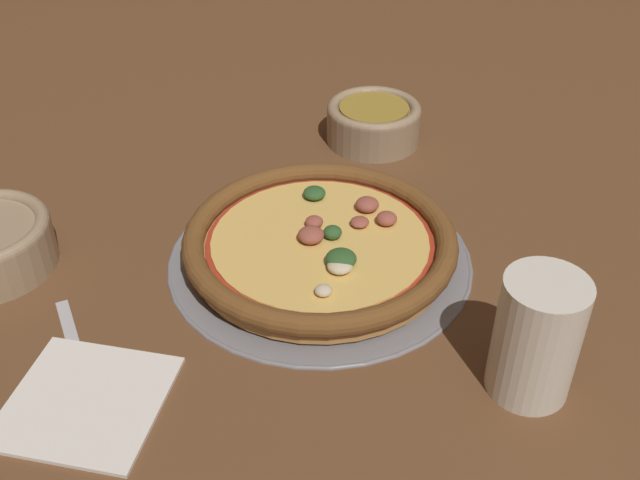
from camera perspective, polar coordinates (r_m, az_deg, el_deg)
The scene contains 7 objects.
ground_plane at distance 0.81m, azimuth 0.00°, elevation -1.50°, with size 3.00×3.00×0.00m, color brown.
pizza_tray at distance 0.81m, azimuth 0.00°, elevation -1.32°, with size 0.33×0.33×0.01m.
pizza at distance 0.79m, azimuth 0.03°, elevation -0.17°, with size 0.29×0.29×0.04m.
bowl_near at distance 1.02m, azimuth 4.10°, elevation 9.05°, with size 0.13×0.13×0.05m.
drinking_cup at distance 0.66m, azimuth 16.17°, elevation -7.14°, with size 0.07×0.07×0.12m.
napkin at distance 0.69m, azimuth -17.40°, elevation -11.53°, with size 0.18×0.18×0.01m.
fork at distance 0.72m, azimuth -17.83°, elevation -9.19°, with size 0.05×0.18×0.00m.
Camera 1 is at (0.16, 0.62, 0.50)m, focal length 42.00 mm.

